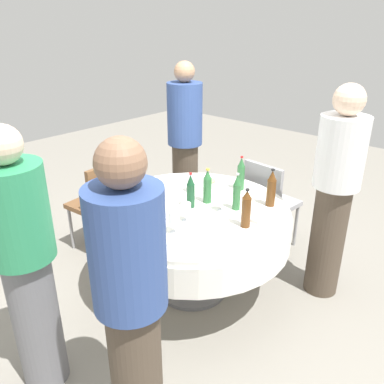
% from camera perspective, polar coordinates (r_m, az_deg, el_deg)
% --- Properties ---
extents(ground_plane, '(10.00, 10.00, 0.00)m').
position_cam_1_polar(ground_plane, '(3.32, 0.00, -13.79)').
color(ground_plane, gray).
extents(dining_table, '(1.48, 1.48, 0.74)m').
position_cam_1_polar(dining_table, '(3.00, 0.00, -4.75)').
color(dining_table, white).
rests_on(dining_table, ground_plane).
extents(bottle_dark_green_north, '(0.06, 0.06, 0.27)m').
position_cam_1_polar(bottle_dark_green_north, '(2.88, -0.24, 0.05)').
color(bottle_dark_green_north, '#194728').
rests_on(bottle_dark_green_north, dining_table).
extents(bottle_green_outer, '(0.06, 0.06, 0.27)m').
position_cam_1_polar(bottle_green_outer, '(2.96, 2.25, 0.75)').
color(bottle_green_outer, '#2D6B38').
rests_on(bottle_green_outer, dining_table).
extents(bottle_brown_near, '(0.07, 0.07, 0.29)m').
position_cam_1_polar(bottle_brown_near, '(2.97, 11.41, 0.47)').
color(bottle_brown_near, '#593314').
rests_on(bottle_brown_near, dining_table).
extents(bottle_green_mid, '(0.06, 0.06, 0.29)m').
position_cam_1_polar(bottle_green_mid, '(3.21, 7.09, 2.56)').
color(bottle_green_mid, '#2D6B38').
rests_on(bottle_green_mid, dining_table).
extents(bottle_amber_right, '(0.06, 0.06, 0.24)m').
position_cam_1_polar(bottle_amber_right, '(3.16, -9.60, 1.64)').
color(bottle_amber_right, '#8C5619').
rests_on(bottle_amber_right, dining_table).
extents(bottle_brown_south, '(0.06, 0.06, 0.28)m').
position_cam_1_polar(bottle_brown_south, '(2.63, 7.86, -2.48)').
color(bottle_brown_south, '#593314').
rests_on(bottle_brown_south, dining_table).
extents(bottle_green_west, '(0.06, 0.06, 0.28)m').
position_cam_1_polar(bottle_green_west, '(2.87, 6.49, -0.11)').
color(bottle_green_west, '#2D6B38').
rests_on(bottle_green_west, dining_table).
extents(wine_glass_mid, '(0.07, 0.07, 0.14)m').
position_cam_1_polar(wine_glass_mid, '(2.69, -0.87, -2.35)').
color(wine_glass_mid, white).
rests_on(wine_glass_mid, dining_table).
extents(wine_glass_right, '(0.07, 0.07, 0.14)m').
position_cam_1_polar(wine_glass_right, '(3.16, -0.09, 1.65)').
color(wine_glass_right, white).
rests_on(wine_glass_right, dining_table).
extents(wine_glass_south, '(0.07, 0.07, 0.13)m').
position_cam_1_polar(wine_glass_south, '(2.85, 4.37, -0.99)').
color(wine_glass_south, white).
rests_on(wine_glass_south, dining_table).
extents(wine_glass_west, '(0.08, 0.08, 0.15)m').
position_cam_1_polar(wine_glass_west, '(2.55, -2.61, -3.83)').
color(wine_glass_west, white).
rests_on(wine_glass_west, dining_table).
extents(plate_left, '(0.23, 0.23, 0.04)m').
position_cam_1_polar(plate_left, '(2.78, -5.91, -3.65)').
color(plate_left, white).
rests_on(plate_left, dining_table).
extents(plate_far, '(0.25, 0.25, 0.04)m').
position_cam_1_polar(plate_far, '(3.35, 2.58, 1.41)').
color(plate_far, white).
rests_on(plate_far, dining_table).
extents(knife_outer, '(0.17, 0.09, 0.00)m').
position_cam_1_polar(knife_outer, '(3.09, -4.81, -0.83)').
color(knife_outer, silver).
rests_on(knife_outer, dining_table).
extents(spoon_near, '(0.15, 0.12, 0.00)m').
position_cam_1_polar(spoon_near, '(2.47, -4.13, -7.63)').
color(spoon_near, silver).
rests_on(spoon_near, dining_table).
extents(folded_napkin, '(0.19, 0.19, 0.02)m').
position_cam_1_polar(folded_napkin, '(2.81, 9.50, -3.50)').
color(folded_napkin, white).
rests_on(folded_napkin, dining_table).
extents(person_north, '(0.34, 0.34, 1.68)m').
position_cam_1_polar(person_north, '(3.94, -1.02, 6.86)').
color(person_north, '#4C3F33').
rests_on(person_north, ground_plane).
extents(person_outer, '(0.34, 0.34, 1.59)m').
position_cam_1_polar(person_outer, '(2.32, -22.97, -9.46)').
color(person_outer, slate).
rests_on(person_outer, ground_plane).
extents(person_near, '(0.34, 0.34, 1.64)m').
position_cam_1_polar(person_near, '(3.07, 19.94, 0.01)').
color(person_near, '#4C3F33').
rests_on(person_near, ground_plane).
extents(person_mid, '(0.34, 0.34, 1.62)m').
position_cam_1_polar(person_mid, '(1.89, -8.81, -15.17)').
color(person_mid, '#4C3F33').
rests_on(person_mid, ground_plane).
extents(chair_south, '(0.44, 0.44, 0.87)m').
position_cam_1_polar(chair_south, '(3.67, 10.93, -0.93)').
color(chair_south, '#99999E').
rests_on(chair_south, ground_plane).
extents(chair_west, '(0.44, 0.44, 0.87)m').
position_cam_1_polar(chair_west, '(3.68, -13.19, -1.07)').
color(chair_west, brown).
rests_on(chair_west, ground_plane).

